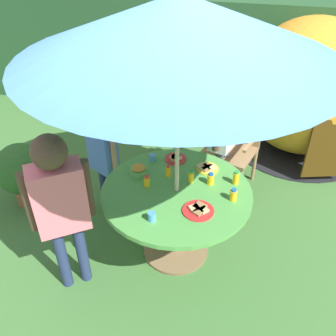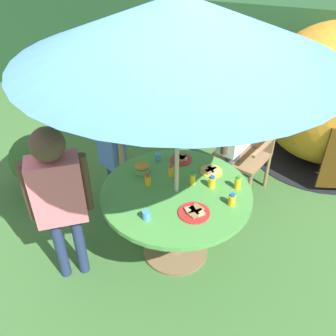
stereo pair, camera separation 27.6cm
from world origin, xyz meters
TOP-DOWN VIEW (x-y plane):
  - ground_plane at (0.00, 0.00)m, footprint 10.00×10.00m
  - hedge_backdrop at (0.00, 3.03)m, footprint 9.00×0.70m
  - garden_table at (0.00, 0.00)m, footprint 1.25×1.25m
  - patio_umbrella at (0.00, 0.00)m, footprint 2.16×2.16m
  - wooden_chair at (0.37, 1.22)m, footprint 0.64×0.62m
  - dome_tent at (1.17, 2.20)m, footprint 2.13×2.13m
  - potted_plant at (-1.70, 0.32)m, footprint 0.53×0.53m
  - child_in_white_shirt at (0.29, 0.94)m, footprint 0.30×0.46m
  - child_in_blue_shirt at (-0.82, 0.43)m, footprint 0.34×0.27m
  - child_in_pink_shirt at (-0.75, -0.53)m, footprint 0.43×0.39m
  - snack_bowl at (-0.37, 0.15)m, footprint 0.15×0.15m
  - plate_near_right at (0.20, 0.35)m, footprint 0.20×0.20m
  - plate_front_edge at (-0.11, 0.43)m, footprint 0.20×0.20m
  - plate_center_back at (0.22, -0.21)m, footprint 0.25×0.25m
  - juice_bottle_near_left at (-0.11, 0.17)m, footprint 0.04×0.04m
  - juice_bottle_far_left at (0.26, 0.15)m, footprint 0.06×0.06m
  - juice_bottle_far_right at (0.46, 0.20)m, footprint 0.05×0.05m
  - juice_bottle_center_front at (0.09, 0.14)m, footprint 0.05×0.05m
  - juice_bottle_mid_left at (-0.25, -0.01)m, footprint 0.05×0.05m
  - juice_bottle_mid_right at (0.46, -0.01)m, footprint 0.06×0.06m
  - cup_near at (-0.10, -0.39)m, footprint 0.06×0.06m
  - cup_far at (-0.31, 0.38)m, footprint 0.06×0.06m

SIDE VIEW (x-z plane):
  - ground_plane at x=0.00m, z-range -0.02..0.00m
  - potted_plant at x=-1.70m, z-range 0.06..0.75m
  - wooden_chair at x=0.37m, z-range 0.06..0.99m
  - garden_table at x=0.00m, z-range 0.22..0.94m
  - child_in_blue_shirt at x=-0.82m, z-range 0.15..1.26m
  - plate_center_back at x=0.22m, z-range 0.72..0.75m
  - plate_front_edge at x=-0.11m, z-range 0.72..0.75m
  - plate_near_right at x=0.20m, z-range 0.72..0.76m
  - cup_far at x=-0.31m, z-range 0.73..0.78m
  - snack_bowl at x=-0.37m, z-range 0.72..0.80m
  - cup_near at x=-0.10m, z-range 0.73..0.80m
  - juice_bottle_mid_left at x=-0.25m, z-range 0.72..0.83m
  - juice_bottle_mid_right at x=0.46m, z-range 0.72..0.83m
  - juice_bottle_far_left at x=0.26m, z-range 0.72..0.83m
  - juice_bottle_near_left at x=-0.11m, z-range 0.72..0.83m
  - juice_bottle_center_front at x=0.09m, z-range 0.72..0.83m
  - juice_bottle_far_right at x=0.46m, z-range 0.72..0.84m
  - dome_tent at x=1.17m, z-range -0.01..1.64m
  - hedge_backdrop at x=0.00m, z-range 0.00..1.64m
  - child_in_white_shirt at x=0.29m, z-range 0.19..1.60m
  - child_in_pink_shirt at x=-0.75m, z-range 0.20..1.65m
  - patio_umbrella at x=0.00m, z-range 0.91..3.14m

